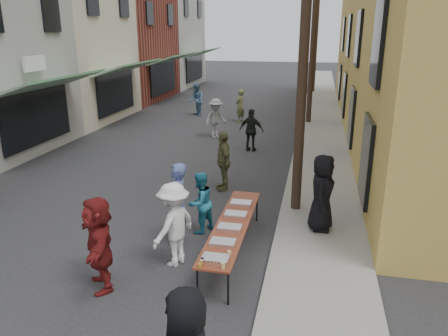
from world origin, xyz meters
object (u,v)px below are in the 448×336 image
at_px(utility_pole_near, 304,43).
at_px(server, 322,193).
at_px(utility_pole_mid, 313,36).
at_px(catering_tray_sausage, 215,259).
at_px(utility_pole_far, 316,33).
at_px(guest_front_c, 200,203).
at_px(serving_table, 232,225).

distance_m(utility_pole_near, server, 3.71).
relative_size(utility_pole_mid, catering_tray_sausage, 18.00).
bearing_deg(utility_pole_far, utility_pole_near, -90.00).
xyz_separation_m(utility_pole_near, guest_front_c, (-2.25, -1.80, -3.72)).
height_order(utility_pole_mid, guest_front_c, utility_pole_mid).
xyz_separation_m(serving_table, guest_front_c, (-1.00, 0.96, 0.07)).
relative_size(utility_pole_far, serving_table, 2.25).
height_order(guest_front_c, server, server).
bearing_deg(utility_pole_mid, utility_pole_far, 90.00).
relative_size(guest_front_c, server, 0.81).
distance_m(utility_pole_far, catering_tray_sausage, 28.67).
bearing_deg(utility_pole_near, utility_pole_mid, 90.00).
bearing_deg(utility_pole_far, serving_table, -92.68).
xyz_separation_m(utility_pole_far, catering_tray_sausage, (-1.25, -28.41, -3.71)).
distance_m(utility_pole_mid, catering_tray_sausage, 16.87).
bearing_deg(server, utility_pole_near, 34.70).
bearing_deg(server, utility_pole_mid, 9.21).
distance_m(utility_pole_far, serving_table, 27.05).
bearing_deg(utility_pole_far, guest_front_c, -94.99).
xyz_separation_m(catering_tray_sausage, server, (1.91, 3.18, 0.27)).
bearing_deg(server, utility_pole_far, 7.85).
relative_size(utility_pole_mid, guest_front_c, 5.78).
height_order(utility_pole_far, guest_front_c, utility_pole_far).
bearing_deg(utility_pole_far, catering_tray_sausage, -92.53).
bearing_deg(server, guest_front_c, 107.51).
height_order(serving_table, server, server).
height_order(serving_table, catering_tray_sausage, catering_tray_sausage).
bearing_deg(catering_tray_sausage, utility_pole_near, 74.12).
relative_size(serving_table, catering_tray_sausage, 8.00).
distance_m(catering_tray_sausage, guest_front_c, 2.79).
height_order(utility_pole_far, serving_table, utility_pole_far).
xyz_separation_m(serving_table, server, (1.91, 1.53, 0.34)).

